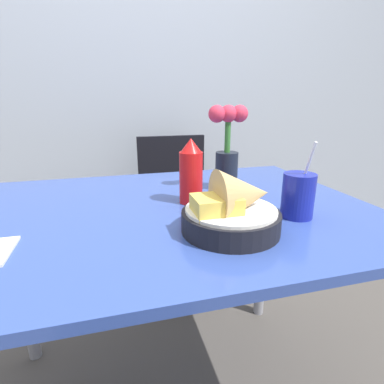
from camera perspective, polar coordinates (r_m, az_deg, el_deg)
The scene contains 7 objects.
wall_window at distance 2.02m, azimuth -11.89°, elevation 23.23°, with size 7.00×0.06×2.60m.
dining_table at distance 0.92m, azimuth -4.42°, elevation -8.87°, with size 1.19×0.87×0.77m.
chair_far_window at distance 1.78m, azimuth -3.23°, elevation -1.08°, with size 0.40×0.40×0.87m.
food_basket at distance 0.71m, azimuth 8.05°, elevation -3.32°, with size 0.23×0.23×0.15m.
ketchup_bottle at distance 0.89m, azimuth -0.20°, elevation 3.78°, with size 0.07×0.07×0.19m.
drink_cup at distance 0.84m, azimuth 19.53°, elevation -0.87°, with size 0.08×0.08×0.20m.
flower_vase at distance 1.04m, azimuth 6.72°, elevation 8.42°, with size 0.14×0.08×0.29m.
Camera 1 is at (-0.15, -0.81, 1.08)m, focal length 28.00 mm.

